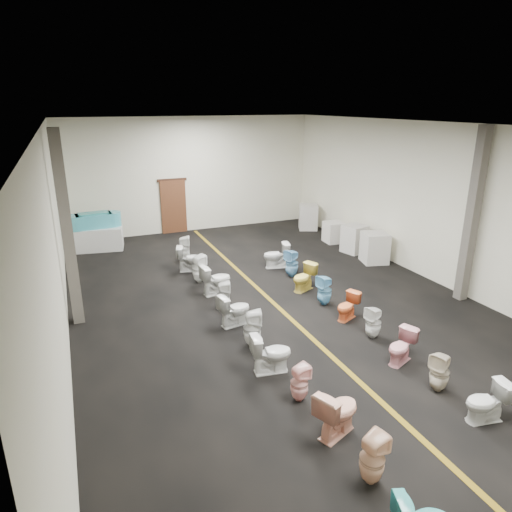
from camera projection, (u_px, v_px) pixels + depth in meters
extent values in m
plane|color=black|center=(276.00, 305.00, 11.82)|extent=(16.00, 16.00, 0.00)
plane|color=black|center=(279.00, 125.00, 10.38)|extent=(16.00, 16.00, 0.00)
plane|color=beige|center=(191.00, 175.00, 18.09)|extent=(10.00, 0.00, 10.00)
plane|color=beige|center=(55.00, 244.00, 9.27)|extent=(0.00, 16.00, 16.00)
plane|color=beige|center=(437.00, 204.00, 12.93)|extent=(0.00, 16.00, 16.00)
cube|color=#7C6012|center=(276.00, 305.00, 11.82)|extent=(0.12, 15.60, 0.01)
cube|color=#562D19|center=(174.00, 207.00, 18.13)|extent=(1.00, 0.10, 2.10)
cube|color=#331C11|center=(172.00, 180.00, 17.80)|extent=(1.15, 0.08, 0.10)
cube|color=#59544C|center=(67.00, 231.00, 10.24)|extent=(0.25, 0.25, 4.50)
cube|color=#59544C|center=(472.00, 217.00, 11.53)|extent=(0.25, 0.25, 4.50)
cube|color=silver|center=(96.00, 239.00, 16.18)|extent=(1.94, 1.19, 0.81)
cube|color=#3FA6B7|center=(94.00, 221.00, 15.98)|extent=(1.25, 0.75, 0.50)
cylinder|color=#3FA6B7|center=(76.00, 223.00, 15.72)|extent=(0.66, 0.66, 0.50)
cylinder|color=#3FA6B7|center=(112.00, 219.00, 16.23)|extent=(0.66, 0.66, 0.50)
cube|color=teal|center=(93.00, 215.00, 15.91)|extent=(1.03, 0.53, 0.20)
cube|color=silver|center=(375.00, 248.00, 14.86)|extent=(0.94, 0.94, 0.99)
cube|color=silver|center=(355.00, 239.00, 15.86)|extent=(0.85, 0.85, 0.97)
cube|color=silver|center=(334.00, 232.00, 17.05)|extent=(0.73, 0.73, 0.77)
cube|color=silver|center=(308.00, 217.00, 18.76)|extent=(0.96, 0.96, 1.03)
imported|color=#E7B591|center=(372.00, 459.00, 6.21)|extent=(0.43, 0.42, 0.77)
imported|color=#E9A48A|center=(337.00, 412.00, 7.12)|extent=(0.92, 0.73, 0.82)
imported|color=beige|center=(299.00, 383.00, 7.95)|extent=(0.36, 0.36, 0.70)
imported|color=white|center=(271.00, 353.00, 8.80)|extent=(0.84, 0.55, 0.80)
imported|color=silver|center=(252.00, 328.00, 9.72)|extent=(0.47, 0.47, 0.83)
imported|color=silver|center=(234.00, 310.00, 10.67)|extent=(0.83, 0.56, 0.78)
imported|color=white|center=(223.00, 295.00, 11.51)|extent=(0.41, 0.40, 0.74)
imported|color=white|center=(216.00, 279.00, 12.40)|extent=(0.87, 0.56, 0.84)
imported|color=white|center=(199.00, 269.00, 13.22)|extent=(0.47, 0.47, 0.83)
imported|color=silver|center=(190.00, 259.00, 14.11)|extent=(0.88, 0.65, 0.80)
imported|color=white|center=(184.00, 249.00, 15.00)|extent=(0.47, 0.47, 0.84)
imported|color=silver|center=(487.00, 402.00, 7.42)|extent=(0.76, 0.52, 0.72)
imported|color=beige|center=(440.00, 372.00, 8.21)|extent=(0.46, 0.45, 0.77)
imported|color=pink|center=(401.00, 347.00, 9.12)|extent=(0.79, 0.63, 0.70)
imported|color=white|center=(373.00, 322.00, 10.08)|extent=(0.41, 0.41, 0.75)
imported|color=orange|center=(348.00, 306.00, 10.97)|extent=(0.74, 0.61, 0.66)
imported|color=#79C8EF|center=(325.00, 290.00, 11.74)|extent=(0.43, 0.43, 0.80)
imported|color=#F0D456|center=(304.00, 278.00, 12.65)|extent=(0.85, 0.68, 0.76)
imported|color=#77B7E1|center=(292.00, 263.00, 13.64)|extent=(0.49, 0.49, 0.85)
imported|color=white|center=(276.00, 255.00, 14.40)|extent=(0.87, 0.61, 0.81)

